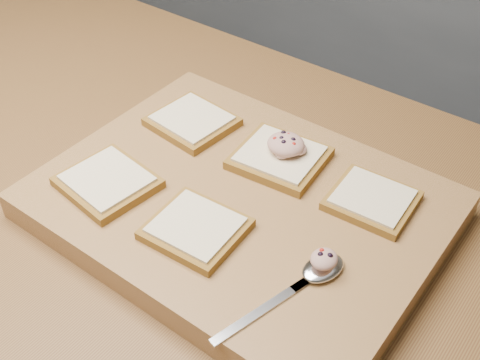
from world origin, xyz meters
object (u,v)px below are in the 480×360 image
(cutting_board, at_px, (240,205))
(tuna_salad_dollop, at_px, (286,144))
(bread_far_center, at_px, (280,157))
(spoon, at_px, (314,274))

(cutting_board, height_order, tuna_salad_dollop, tuna_salad_dollop)
(bread_far_center, height_order, spoon, bread_far_center)
(cutting_board, xyz_separation_m, bread_far_center, (0.00, 0.09, 0.03))
(tuna_salad_dollop, bearing_deg, bread_far_center, -118.94)
(cutting_board, relative_size, spoon, 2.74)
(cutting_board, distance_m, spoon, 0.18)
(bread_far_center, height_order, tuna_salad_dollop, tuna_salad_dollop)
(bread_far_center, distance_m, spoon, 0.22)
(spoon, bearing_deg, tuna_salad_dollop, 132.73)
(cutting_board, height_order, spoon, spoon)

